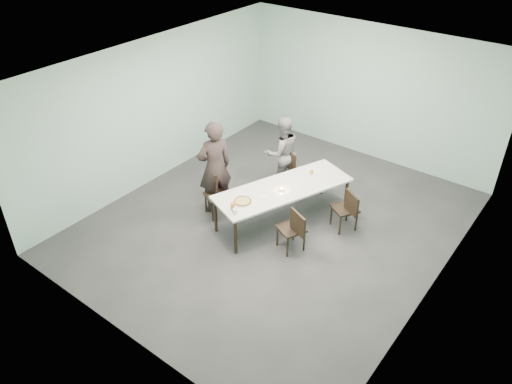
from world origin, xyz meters
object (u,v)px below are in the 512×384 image
Objects in this scene: beer_glass at (233,207)px; amber_tumbler at (312,172)px; chair_near_left at (215,190)px; chair_far_right at (347,208)px; tealight at (281,190)px; diner_far at (282,153)px; water_tumbler at (235,212)px; table at (283,190)px; side_plate at (264,197)px; diner_near at (214,167)px; pizza at (243,201)px; chair_near_right at (294,228)px; chair_far_left at (292,170)px.

beer_glass is 1.88× the size of amber_tumbler.
chair_far_right is (2.28, 1.02, 0.00)m from chair_near_left.
beer_glass is at bearing -106.53° from tealight.
diner_far is 0.94m from amber_tumbler.
chair_near_left is 1.23m from water_tumbler.
chair_far_right is at bearing 23.43° from table.
diner_near is at bearing 178.64° from side_plate.
pizza is at bearing 45.74° from diner_far.
amber_tumbler is at bearing 74.02° from pizza.
diner_near is at bearing 146.44° from water_tumbler.
amber_tumbler is at bearing 81.93° from tealight.
chair_near_right reaches higher than pizza.
pizza is at bearing 8.98° from chair_near_left.
chair_far_right is 9.67× the size of water_tumbler.
pizza is (0.45, -1.85, -0.01)m from diner_far.
beer_glass reaches higher than water_tumbler.
chair_far_left is 1.21m from tealight.
beer_glass reaches higher than tealight.
pizza is 0.30m from beer_glass.
chair_near_left is 2.56× the size of pizza.
chair_near_left is 1.00× the size of chair_far_right.
chair_near_right is at bearing 24.07° from chair_near_left.
beer_glass is at bearing 44.59° from diner_far.
diner_near is (-0.82, -1.42, 0.43)m from chair_far_left.
diner_near reaches higher than tealight.
chair_near_right reaches higher than water_tumbler.
diner_near is 1.57m from diner_far.
chair_near_left is 9.67× the size of water_tumbler.
amber_tumbler reaches higher than pizza.
chair_near_right is 1.00× the size of chair_far_right.
chair_far_right is at bearing 105.32° from diner_far.
chair_far_left is at bearing 114.10° from tealight.
amber_tumbler is (1.42, 1.18, -0.14)m from diner_near.
tealight is at bearing -15.49° from chair_near_right.
tealight is (0.13, 0.37, 0.02)m from side_plate.
chair_far_left is 1.62m from chair_far_right.
chair_far_left and chair_far_right have the same top height.
chair_near_left is at bearing -176.02° from side_plate.
chair_far_right is (0.44, 1.09, 0.00)m from chair_near_right.
water_tumbler is (1.01, -0.62, 0.29)m from chair_near_left.
side_plate is at bearing -101.29° from table.
chair_near_right reaches higher than side_plate.
chair_far_right is (1.09, 0.47, -0.19)m from table.
amber_tumbler is (0.45, 1.56, 0.02)m from pizza.
side_plate is at bearing -101.56° from amber_tumbler.
diner_far is at bearing 113.36° from side_plate.
beer_glass is (-0.17, -0.65, 0.07)m from side_plate.
chair_near_left is at bearing -155.21° from table.
chair_near_right is 1.10m from beer_glass.
chair_far_left and chair_near_right have the same top height.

